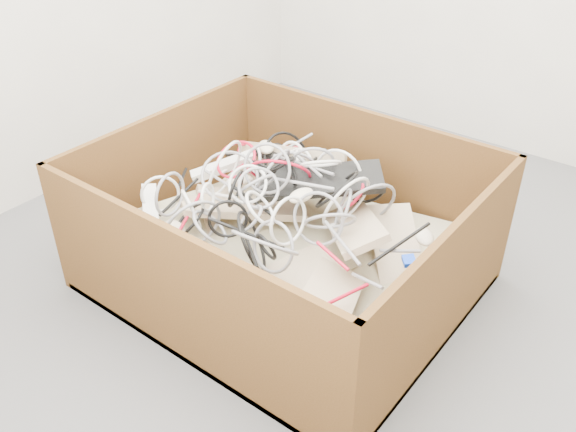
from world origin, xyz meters
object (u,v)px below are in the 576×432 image
Objects in this scene: cardboard_box at (281,252)px; power_strip_right at (150,212)px; vga_plug at (409,261)px; power_strip_left at (223,166)px.

power_strip_right is (-0.39, -0.30, 0.19)m from cardboard_box.
power_strip_right is 6.30× the size of vga_plug.
cardboard_box is 4.72× the size of power_strip_right.
cardboard_box is 0.58m from vga_plug.
vga_plug is (0.54, -0.01, 0.21)m from cardboard_box.
power_strip_left is 5.97× the size of vga_plug.
power_strip_left reaches higher than vga_plug.
vga_plug is (0.93, -0.10, 0.00)m from power_strip_left.
power_strip_left is 0.93m from vga_plug.
power_strip_left is 0.95× the size of power_strip_right.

